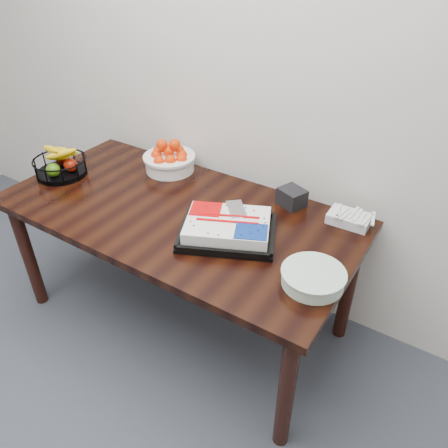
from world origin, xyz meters
The scene contains 7 objects.
table centered at (0.00, 2.00, 0.66)m, with size 1.80×0.90×0.75m.
cake_tray centered at (0.33, 1.95, 0.79)m, with size 0.53×0.48×0.09m.
tangerine_bowl centered at (-0.29, 2.32, 0.83)m, with size 0.30×0.30×0.19m.
fruit_basket centered at (-0.77, 1.94, 0.81)m, with size 0.29×0.29×0.15m.
plate_stack centered at (0.78, 1.86, 0.78)m, with size 0.26×0.26×0.06m.
fork_bag centered at (0.76, 2.35, 0.78)m, with size 0.20×0.13×0.06m.
napkin_box centered at (0.46, 2.35, 0.79)m, with size 0.12×0.11×0.09m, color black.
Camera 1 is at (1.19, 0.59, 1.92)m, focal length 35.00 mm.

